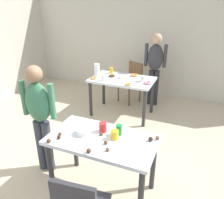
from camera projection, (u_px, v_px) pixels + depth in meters
ground_plane at (98, 179)px, 2.91m from camera, size 6.40×6.40×0.00m
wall_back at (159, 39)px, 5.07m from camera, size 6.40×0.10×2.60m
dining_table_near at (102, 147)px, 2.49m from camera, size 1.18×0.65×0.75m
dining_table_far at (122, 84)px, 4.30m from camera, size 1.19×0.72×0.75m
chair_far_table at (132, 80)px, 4.97m from camera, size 0.54×0.54×0.87m
person_girl_near at (39, 112)px, 2.75m from camera, size 0.46×0.24×1.45m
person_adult_far at (155, 64)px, 4.63m from camera, size 0.45×0.23×1.52m
mixing_bowl at (84, 131)px, 2.51m from camera, size 0.17×0.17×0.06m
soda_can at (119, 130)px, 2.48m from camera, size 0.07×0.07×0.12m
fork_near at (139, 136)px, 2.47m from camera, size 0.17×0.02×0.01m
cup_near_0 at (103, 127)px, 2.54m from camera, size 0.09×0.09×0.11m
cup_near_1 at (115, 135)px, 2.41m from camera, size 0.09×0.09×0.10m
cake_ball_0 at (157, 138)px, 2.41m from camera, size 0.04×0.04×0.04m
cake_ball_1 at (59, 137)px, 2.42m from camera, size 0.04×0.04×0.04m
cake_ball_2 at (108, 149)px, 2.23m from camera, size 0.04×0.04×0.04m
cake_ball_3 at (101, 134)px, 2.48m from camera, size 0.04×0.04×0.04m
cake_ball_4 at (106, 143)px, 2.33m from camera, size 0.04×0.04×0.04m
cake_ball_5 at (151, 139)px, 2.38m from camera, size 0.05×0.05×0.05m
cake_ball_6 at (60, 134)px, 2.48m from camera, size 0.04×0.04×0.04m
cake_ball_7 at (89, 151)px, 2.20m from camera, size 0.05×0.05×0.05m
cake_ball_8 at (49, 141)px, 2.36m from camera, size 0.05×0.05×0.05m
pitcher_far at (97, 70)px, 4.34m from camera, size 0.11×0.11×0.25m
cup_far_0 at (111, 70)px, 4.55m from camera, size 0.08×0.08×0.11m
cup_far_1 at (103, 78)px, 4.13m from camera, size 0.08×0.08×0.11m
cup_far_2 at (142, 79)px, 4.09m from camera, size 0.08×0.08×0.11m
donut_far_0 at (134, 75)px, 4.38m from camera, size 0.14×0.14×0.04m
donut_far_1 at (122, 77)px, 4.27m from camera, size 0.13×0.13×0.04m
donut_far_2 at (112, 76)px, 4.36m from camera, size 0.12×0.12×0.03m
donut_far_3 at (128, 84)px, 3.93m from camera, size 0.11×0.11×0.03m
donut_far_4 at (148, 83)px, 3.99m from camera, size 0.14×0.14×0.04m
donut_far_5 at (94, 78)px, 4.24m from camera, size 0.12×0.12×0.03m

